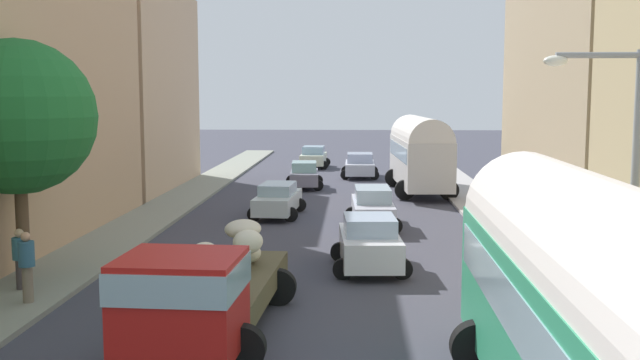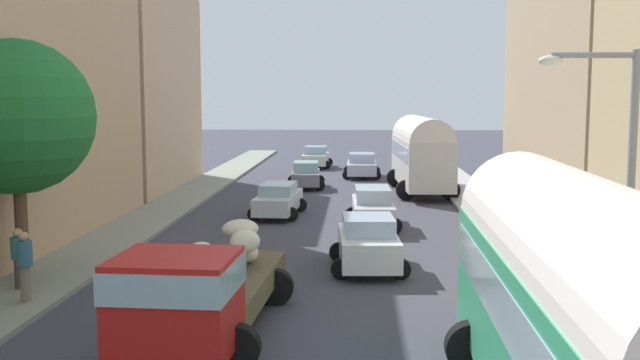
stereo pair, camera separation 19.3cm
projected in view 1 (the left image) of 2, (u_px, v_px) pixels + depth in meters
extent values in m
plane|color=#3D3D49|center=(324.00, 215.00, 32.03)|extent=(154.00, 154.00, 0.00)
cube|color=gray|center=(160.00, 212.00, 32.35)|extent=(2.50, 70.00, 0.14)
cube|color=#A8A2A1|center=(491.00, 214.00, 31.69)|extent=(2.50, 70.00, 0.14)
cube|color=tan|center=(5.00, 57.00, 26.52)|extent=(5.72, 13.81, 13.17)
cube|color=tan|center=(135.00, 89.00, 40.20)|extent=(4.42, 12.39, 11.00)
cube|color=tan|center=(598.00, 54.00, 28.77)|extent=(4.76, 12.97, 13.65)
cube|color=#30986C|center=(591.00, 342.00, 10.51)|extent=(2.56, 9.94, 2.40)
cylinder|color=silver|center=(594.00, 260.00, 10.37)|extent=(2.51, 9.74, 2.34)
cube|color=#99B7C6|center=(592.00, 306.00, 10.45)|extent=(2.59, 9.15, 0.77)
cylinder|color=black|center=(477.00, 348.00, 13.77)|extent=(1.00, 0.35, 1.00)
cylinder|color=black|center=(600.00, 350.00, 13.62)|extent=(1.00, 0.35, 1.00)
cube|color=beige|center=(420.00, 161.00, 39.01)|extent=(2.74, 8.82, 2.42)
cylinder|color=silver|center=(420.00, 138.00, 38.87)|extent=(2.68, 8.64, 2.27)
cube|color=#99B7C6|center=(420.00, 151.00, 38.95)|extent=(2.75, 8.12, 0.78)
cylinder|color=black|center=(394.00, 178.00, 41.83)|extent=(1.00, 0.35, 1.00)
cylinder|color=black|center=(432.00, 178.00, 41.84)|extent=(1.00, 0.35, 1.00)
cylinder|color=black|center=(405.00, 190.00, 36.46)|extent=(1.00, 0.35, 1.00)
cylinder|color=black|center=(449.00, 190.00, 36.47)|extent=(1.00, 0.35, 1.00)
cube|color=#B31A16|center=(181.00, 304.00, 13.62)|extent=(2.29, 2.19, 1.82)
cube|color=#99B7C6|center=(181.00, 277.00, 13.56)|extent=(2.34, 2.28, 0.58)
cube|color=brown|center=(226.00, 285.00, 17.37)|extent=(2.46, 5.45, 0.55)
ellipsoid|color=silver|center=(220.00, 276.00, 16.27)|extent=(1.10, 1.07, 0.46)
ellipsoid|color=beige|center=(233.00, 266.00, 16.98)|extent=(0.71, 0.90, 0.56)
ellipsoid|color=beige|center=(246.00, 252.00, 18.50)|extent=(1.09, 1.18, 0.55)
ellipsoid|color=beige|center=(214.00, 266.00, 15.83)|extent=(1.12, 1.10, 0.45)
ellipsoid|color=beige|center=(248.00, 242.00, 17.68)|extent=(0.94, 0.87, 0.58)
ellipsoid|color=beige|center=(204.00, 254.00, 16.58)|extent=(0.89, 0.93, 0.54)
ellipsoid|color=beige|center=(243.00, 229.00, 18.14)|extent=(1.14, 1.04, 0.48)
cylinder|color=black|center=(242.00, 348.00, 13.88)|extent=(0.90, 0.32, 0.90)
cylinder|color=black|center=(130.00, 344.00, 14.09)|extent=(0.90, 0.32, 0.90)
cylinder|color=black|center=(278.00, 287.00, 18.29)|extent=(0.90, 0.32, 0.90)
cylinder|color=black|center=(193.00, 285.00, 18.50)|extent=(0.90, 0.32, 0.90)
cube|color=silver|center=(278.00, 202.00, 31.57)|extent=(1.80, 4.34, 0.70)
cube|color=#95B0BF|center=(278.00, 189.00, 31.51)|extent=(1.49, 2.29, 0.46)
cylinder|color=black|center=(291.00, 215.00, 30.23)|extent=(0.60, 0.21, 0.60)
cylinder|color=black|center=(254.00, 214.00, 30.39)|extent=(0.60, 0.21, 0.60)
cylinder|color=black|center=(300.00, 205.00, 32.83)|extent=(0.60, 0.21, 0.60)
cylinder|color=black|center=(266.00, 204.00, 33.00)|extent=(0.60, 0.21, 0.60)
cube|color=slate|center=(304.00, 177.00, 41.08)|extent=(1.74, 3.87, 0.67)
cube|color=#8EBDBC|center=(304.00, 167.00, 41.01)|extent=(1.45, 2.04, 0.54)
cylinder|color=black|center=(318.00, 185.00, 39.95)|extent=(0.60, 0.21, 0.60)
cylinder|color=black|center=(290.00, 185.00, 39.94)|extent=(0.60, 0.21, 0.60)
cylinder|color=black|center=(318.00, 180.00, 42.29)|extent=(0.60, 0.21, 0.60)
cylinder|color=black|center=(291.00, 180.00, 42.27)|extent=(0.60, 0.21, 0.60)
cube|color=beige|center=(314.00, 159.00, 52.51)|extent=(1.80, 3.95, 0.73)
cube|color=#8CB0CB|center=(314.00, 150.00, 52.43)|extent=(1.54, 2.08, 0.55)
cylinder|color=black|center=(324.00, 165.00, 51.28)|extent=(0.60, 0.21, 0.60)
cylinder|color=black|center=(300.00, 165.00, 51.42)|extent=(0.60, 0.21, 0.60)
cylinder|color=black|center=(326.00, 162.00, 53.68)|extent=(0.60, 0.21, 0.60)
cylinder|color=black|center=(304.00, 162.00, 53.81)|extent=(0.60, 0.21, 0.60)
cube|color=silver|center=(370.00, 247.00, 21.89)|extent=(1.90, 3.74, 0.84)
cube|color=#A5B7D2|center=(370.00, 225.00, 21.81)|extent=(1.59, 1.98, 0.51)
cylinder|color=black|center=(340.00, 252.00, 23.05)|extent=(0.60, 0.21, 0.60)
cylinder|color=black|center=(393.00, 252.00, 23.07)|extent=(0.60, 0.21, 0.60)
cylinder|color=black|center=(343.00, 269.00, 20.80)|extent=(0.60, 0.21, 0.60)
cylinder|color=black|center=(402.00, 269.00, 20.83)|extent=(0.60, 0.21, 0.60)
cube|color=silver|center=(372.00, 211.00, 28.96)|extent=(1.67, 4.37, 0.77)
cube|color=#A2B8C9|center=(373.00, 194.00, 28.88)|extent=(1.42, 2.29, 0.55)
cylinder|color=black|center=(352.00, 214.00, 30.33)|extent=(0.60, 0.21, 0.60)
cylinder|color=black|center=(389.00, 214.00, 30.32)|extent=(0.60, 0.21, 0.60)
cylinder|color=black|center=(354.00, 226.00, 27.68)|extent=(0.60, 0.21, 0.60)
cylinder|color=black|center=(395.00, 226.00, 27.66)|extent=(0.60, 0.21, 0.60)
cube|color=silver|center=(360.00, 168.00, 46.33)|extent=(1.81, 4.06, 0.70)
cube|color=#A4AFCE|center=(360.00, 158.00, 46.26)|extent=(1.59, 2.12, 0.57)
cylinder|color=black|center=(346.00, 171.00, 47.66)|extent=(0.60, 0.21, 0.60)
cylinder|color=black|center=(373.00, 171.00, 47.57)|extent=(0.60, 0.21, 0.60)
cylinder|color=black|center=(345.00, 175.00, 45.17)|extent=(0.60, 0.21, 0.60)
cylinder|color=black|center=(374.00, 175.00, 45.08)|extent=(0.60, 0.21, 0.60)
cylinder|color=gray|center=(29.00, 305.00, 18.06)|extent=(0.21, 0.21, 0.14)
cylinder|color=gray|center=(28.00, 284.00, 18.00)|extent=(0.36, 0.36, 0.90)
cylinder|color=#32637F|center=(26.00, 254.00, 17.91)|extent=(0.55, 0.55, 0.62)
sphere|color=tan|center=(26.00, 237.00, 17.86)|extent=(0.23, 0.23, 0.23)
cylinder|color=#463E41|center=(22.00, 291.00, 19.30)|extent=(0.21, 0.21, 0.14)
cylinder|color=#463E41|center=(21.00, 274.00, 19.24)|extent=(0.33, 0.33, 0.79)
cylinder|color=#30677B|center=(20.00, 249.00, 19.16)|extent=(0.51, 0.51, 0.58)
sphere|color=tan|center=(19.00, 233.00, 19.12)|extent=(0.24, 0.24, 0.24)
cylinder|color=gray|center=(633.00, 214.00, 13.64)|extent=(0.16, 0.16, 6.04)
cylinder|color=gray|center=(598.00, 55.00, 13.34)|extent=(1.54, 0.11, 0.11)
ellipsoid|color=silver|center=(556.00, 61.00, 13.39)|extent=(0.44, 0.28, 0.20)
cylinder|color=brown|center=(23.00, 229.00, 20.35)|extent=(0.35, 0.35, 3.02)
sphere|color=#216B2F|center=(17.00, 117.00, 19.99)|extent=(4.26, 4.26, 4.26)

